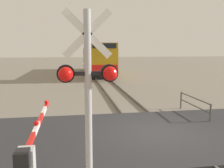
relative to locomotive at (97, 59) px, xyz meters
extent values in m
plane|color=gray|center=(0.00, -22.75, -2.00)|extent=(160.00, 160.00, 0.00)
cube|color=#59544C|center=(-0.72, -22.75, -1.93)|extent=(0.08, 80.00, 0.15)
cube|color=#59544C|center=(0.72, -22.75, -1.93)|extent=(0.08, 80.00, 0.15)
cube|color=#2D2D30|center=(0.00, -22.75, -1.92)|extent=(36.00, 5.82, 0.15)
cube|color=black|center=(0.00, -4.07, -1.48)|extent=(2.35, 3.20, 1.05)
cube|color=black|center=(0.00, 4.62, -1.48)|extent=(2.35, 3.20, 1.05)
cube|color=#B28414|center=(0.00, 0.27, 0.16)|extent=(2.76, 15.78, 2.23)
cube|color=#B28414|center=(0.00, -6.18, 1.58)|extent=(2.71, 2.87, 0.61)
cube|color=black|center=(0.00, -7.65, 1.58)|extent=(2.35, 0.06, 0.48)
cube|color=red|center=(0.00, -7.66, -0.60)|extent=(2.62, 0.08, 0.64)
sphere|color=#F2EACC|center=(0.00, -7.67, 0.77)|extent=(0.36, 0.36, 0.36)
cylinder|color=#ADADB2|center=(-2.84, -26.78, 0.05)|extent=(0.14, 0.14, 4.10)
cube|color=white|center=(-2.84, -26.78, 1.65)|extent=(0.95, 0.04, 0.95)
cube|color=white|center=(-2.84, -26.78, 1.65)|extent=(0.95, 0.04, 0.95)
cube|color=black|center=(-2.84, -26.78, 0.90)|extent=(1.04, 0.08, 0.08)
sphere|color=red|center=(-3.26, -26.88, 0.90)|extent=(0.28, 0.28, 0.28)
sphere|color=red|center=(-2.42, -26.88, 0.90)|extent=(0.28, 0.28, 0.28)
cylinder|color=black|center=(-3.26, -26.76, 0.90)|extent=(0.34, 0.14, 0.34)
cylinder|color=black|center=(-2.42, -26.76, 0.90)|extent=(0.34, 0.14, 0.34)
cube|color=black|center=(-4.18, -26.60, -0.86)|extent=(0.28, 0.36, 0.40)
cube|color=red|center=(-4.18, -25.57, -0.86)|extent=(0.10, 0.96, 0.14)
cube|color=white|center=(-4.18, -24.62, -0.86)|extent=(0.10, 0.96, 0.14)
cube|color=red|center=(-4.18, -23.66, -0.86)|extent=(0.10, 0.96, 0.14)
cube|color=white|center=(-4.18, -22.70, -0.86)|extent=(0.10, 0.96, 0.14)
cube|color=red|center=(-4.18, -21.74, -0.86)|extent=(0.10, 0.96, 0.14)
sphere|color=red|center=(-4.18, -24.58, -0.72)|extent=(0.14, 0.14, 0.14)
sphere|color=red|center=(-4.18, -21.84, -0.72)|extent=(0.14, 0.14, 0.14)
cylinder|color=#4C4742|center=(2.83, -21.84, -1.53)|extent=(0.08, 0.08, 0.95)
cylinder|color=#4C4742|center=(2.83, -18.87, -1.53)|extent=(0.08, 0.08, 0.95)
cylinder|color=#4C4742|center=(2.83, -20.36, -1.09)|extent=(0.06, 2.97, 0.06)
cylinder|color=#4C4742|center=(2.83, -20.36, -1.48)|extent=(0.06, 2.97, 0.06)
camera|label=1|loc=(-3.14, -31.48, 1.39)|focal=39.25mm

